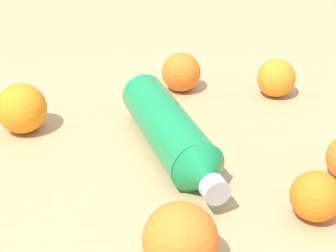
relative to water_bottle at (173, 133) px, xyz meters
name	(u,v)px	position (x,y,z in m)	size (l,w,h in m)	color
ground_plane	(167,147)	(-0.02, 0.01, -0.04)	(2.40, 2.40, 0.00)	tan
water_bottle	(173,133)	(0.00, 0.00, 0.00)	(0.29, 0.23, 0.08)	#198C4C
orange_0	(316,196)	(0.23, -0.02, -0.01)	(0.06, 0.06, 0.06)	orange
orange_1	(22,108)	(-0.25, -0.08, 0.00)	(0.08, 0.08, 0.08)	orange
orange_2	(181,72)	(-0.13, 0.21, 0.00)	(0.08, 0.08, 0.08)	orange
orange_4	(180,240)	(0.15, -0.20, 0.00)	(0.08, 0.08, 0.08)	orange
orange_5	(276,78)	(0.04, 0.29, 0.00)	(0.07, 0.07, 0.07)	orange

